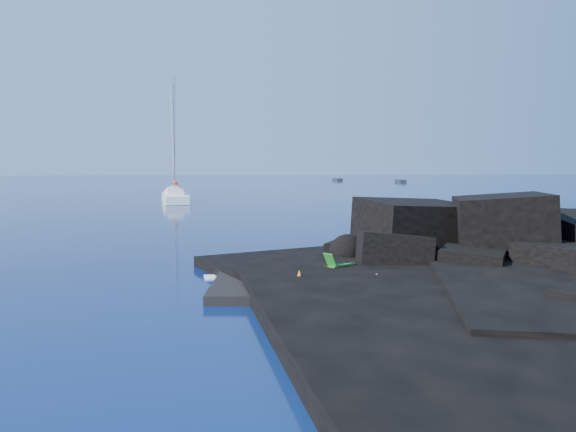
% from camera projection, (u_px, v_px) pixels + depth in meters
% --- Properties ---
extents(ground, '(400.00, 400.00, 0.00)m').
position_uv_depth(ground, '(207.00, 293.00, 21.10)').
color(ground, '#030833').
rests_on(ground, ground).
extents(headland, '(24.00, 24.00, 3.60)m').
position_uv_depth(headland, '(500.00, 271.00, 25.33)').
color(headland, black).
rests_on(headland, ground).
extents(beach, '(9.08, 6.86, 0.70)m').
position_uv_depth(beach, '(323.00, 287.00, 22.03)').
color(beach, black).
rests_on(beach, ground).
extents(surf_foam, '(10.00, 8.00, 0.06)m').
position_uv_depth(surf_foam, '(318.00, 266.00, 26.54)').
color(surf_foam, white).
rests_on(surf_foam, ground).
extents(sailboat, '(5.09, 14.39, 14.79)m').
position_uv_depth(sailboat, '(175.00, 202.00, 69.25)').
color(sailboat, white).
rests_on(sailboat, ground).
extents(deck_chair, '(1.49, 1.32, 0.96)m').
position_uv_depth(deck_chair, '(341.00, 261.00, 23.15)').
color(deck_chair, '#1A7620').
rests_on(deck_chair, beach).
extents(towel, '(1.95, 1.39, 0.05)m').
position_uv_depth(towel, '(366.00, 282.00, 21.26)').
color(towel, white).
rests_on(towel, beach).
extents(sunbather, '(1.74, 1.01, 0.25)m').
position_uv_depth(sunbather, '(366.00, 278.00, 21.25)').
color(sunbather, tan).
rests_on(sunbather, towel).
extents(marker_cone, '(0.37, 0.37, 0.51)m').
position_uv_depth(marker_cone, '(299.00, 276.00, 21.14)').
color(marker_cone, orange).
rests_on(marker_cone, beach).
extents(distant_boat_a, '(2.02, 4.93, 0.64)m').
position_uv_depth(distant_boat_a, '(338.00, 181.00, 152.08)').
color(distant_boat_a, '#25262A').
rests_on(distant_boat_a, ground).
extents(distant_boat_b, '(1.62, 4.89, 0.65)m').
position_uv_depth(distant_boat_b, '(400.00, 182.00, 139.04)').
color(distant_boat_b, '#232327').
rests_on(distant_boat_b, ground).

